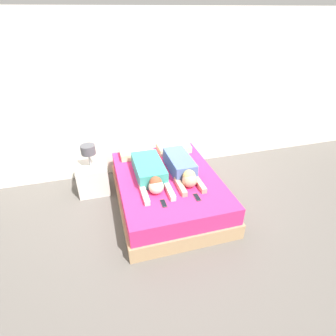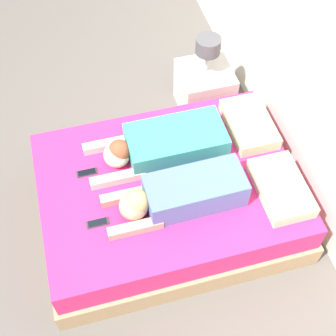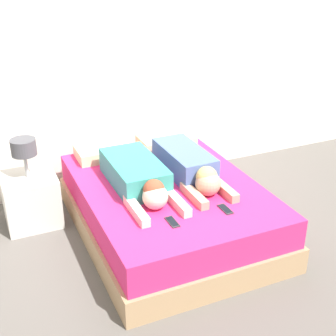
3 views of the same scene
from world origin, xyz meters
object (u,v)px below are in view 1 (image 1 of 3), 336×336
(bed, at_px, (168,190))
(person_right, at_px, (182,167))
(person_left, at_px, (150,172))
(cell_phone_left, at_px, (164,203))
(pillow_head_left, at_px, (137,153))
(nightstand, at_px, (93,176))
(cell_phone_right, at_px, (197,197))
(pillow_head_right, at_px, (174,148))

(bed, height_order, person_right, person_right)
(person_left, xyz_separation_m, cell_phone_left, (0.03, -0.61, -0.10))
(pillow_head_left, distance_m, nightstand, 0.80)
(cell_phone_left, height_order, cell_phone_right, same)
(person_right, bearing_deg, pillow_head_left, 126.02)
(cell_phone_right, bearing_deg, pillow_head_right, 86.05)
(pillow_head_right, xyz_separation_m, person_right, (-0.10, -0.74, 0.06))
(bed, height_order, pillow_head_right, pillow_head_right)
(pillow_head_right, xyz_separation_m, cell_phone_left, (-0.54, -1.33, -0.05))
(pillow_head_right, bearing_deg, person_left, -128.21)
(pillow_head_left, height_order, cell_phone_left, pillow_head_left)
(cell_phone_left, distance_m, nightstand, 1.50)
(pillow_head_right, distance_m, person_right, 0.75)
(pillow_head_left, xyz_separation_m, pillow_head_right, (0.64, 0.00, 0.00))
(pillow_head_right, distance_m, cell_phone_left, 1.44)
(pillow_head_left, height_order, nightstand, nightstand)
(pillow_head_right, height_order, person_right, person_right)
(bed, distance_m, person_right, 0.41)
(person_left, distance_m, cell_phone_left, 0.62)
(cell_phone_right, bearing_deg, nightstand, 136.79)
(bed, distance_m, nightstand, 1.25)
(pillow_head_right, height_order, cell_phone_right, pillow_head_right)
(bed, xyz_separation_m, nightstand, (-1.07, 0.65, 0.03))
(person_left, distance_m, nightstand, 1.07)
(pillow_head_right, bearing_deg, cell_phone_right, -93.95)
(cell_phone_right, distance_m, nightstand, 1.79)
(bed, bearing_deg, nightstand, 148.88)
(person_left, distance_m, cell_phone_right, 0.78)
(cell_phone_right, xyz_separation_m, nightstand, (-1.30, 1.22, -0.21))
(pillow_head_left, distance_m, cell_phone_right, 1.44)
(person_left, bearing_deg, bed, -7.48)
(cell_phone_right, bearing_deg, person_right, 90.99)
(pillow_head_right, bearing_deg, cell_phone_left, -112.03)
(bed, height_order, pillow_head_left, pillow_head_left)
(bed, distance_m, pillow_head_right, 0.88)
(cell_phone_left, bearing_deg, bed, 68.95)
(person_left, relative_size, cell_phone_left, 6.90)
(bed, xyz_separation_m, pillow_head_left, (-0.32, 0.76, 0.29))
(person_left, height_order, nightstand, nightstand)
(pillow_head_left, xyz_separation_m, person_left, (0.07, -0.73, 0.05))
(pillow_head_right, bearing_deg, nightstand, -175.22)
(cell_phone_left, bearing_deg, pillow_head_right, 67.97)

